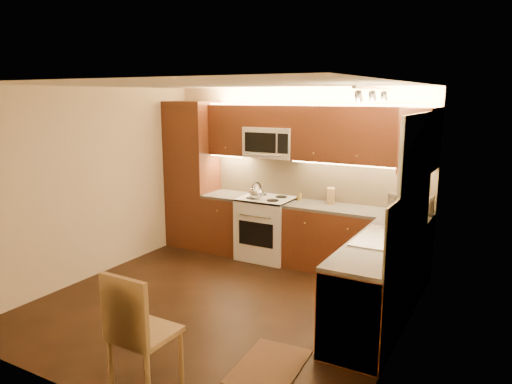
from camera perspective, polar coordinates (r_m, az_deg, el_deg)
The scene contains 37 objects.
floor at distance 5.71m, azimuth -4.12°, elevation -13.22°, with size 4.00×4.00×0.01m, color black.
ceiling at distance 5.19m, azimuth -4.53°, elevation 12.73°, with size 4.00×4.00×0.01m, color beige.
wall_back at distance 7.03m, azimuth 4.71°, elevation 2.18°, with size 4.00×0.01×2.50m, color beige.
wall_front at distance 3.86m, azimuth -21.00°, elevation -6.39°, with size 4.00×0.01×2.50m, color beige.
wall_left at distance 6.61m, azimuth -18.93°, elevation 0.99°, with size 0.01×4.00×2.50m, color beige.
wall_right at distance 4.55m, azimuth 17.23°, elevation -3.48°, with size 0.01×4.00×2.50m, color beige.
pantry at distance 7.63m, azimuth -7.60°, elevation 2.09°, with size 0.70×0.60×2.30m, color #431C0E.
base_cab_back_left at distance 7.42m, azimuth -3.36°, elevation -3.80°, with size 0.62×0.60×0.86m, color #431C0E.
counter_back_left at distance 7.31m, azimuth -3.40°, elevation -0.40°, with size 0.62×0.60×0.04m, color #3B3936.
base_cab_back_right at distance 6.59m, azimuth 11.78°, elevation -6.01°, with size 1.92×0.60×0.86m, color #431C0E.
counter_back_right at distance 6.47m, azimuth 11.95°, elevation -2.20°, with size 1.92×0.60×0.04m, color #3B3936.
base_cab_right at distance 5.24m, azimuth 14.39°, elevation -10.78°, with size 0.60×2.00×0.86m, color #431C0E.
counter_right at distance 5.09m, azimuth 14.64°, elevation -6.09°, with size 0.60×2.00×0.04m, color #3B3936.
dishwasher at distance 4.62m, azimuth 12.06°, elevation -13.80°, with size 0.58×0.60×0.84m, color silver.
backsplash_back at distance 6.90m, azimuth 7.31°, elevation 1.52°, with size 3.30×0.02×0.60m, color tan.
backsplash_right at distance 4.95m, azimuth 18.08°, elevation -2.95°, with size 0.02×2.00×0.60m, color tan.
upper_cab_back_left at distance 7.28m, azimuth -2.96°, elevation 7.47°, with size 0.62×0.35×0.75m, color #431C0E.
upper_cab_back_right at distance 6.43m, azimuth 12.65°, elevation 6.68°, with size 1.92×0.35×0.75m, color #431C0E.
upper_cab_bridge at distance 6.92m, azimuth 1.93°, elevation 9.09°, with size 0.76×0.35×0.31m, color #431C0E.
upper_cab_right_corner at distance 5.84m, azimuth 18.86°, elevation 5.87°, with size 0.35×0.50×0.75m, color #431C0E.
stove at distance 7.05m, azimuth 1.28°, elevation -4.34°, with size 0.76×0.65×0.92m, color silver, non-canonical shape.
microwave at distance 6.93m, azimuth 1.85°, elevation 5.99°, with size 0.76×0.38×0.44m, color silver, non-canonical shape.
window_frame at distance 5.01m, azimuth 18.64°, elevation 1.88°, with size 0.03×1.44×1.24m, color silver.
window_blinds at distance 5.02m, azimuth 18.42°, elevation 1.90°, with size 0.02×1.36×1.16m, color silver.
sink at distance 5.20m, azimuth 15.12°, elevation -4.64°, with size 0.52×0.86×0.15m, color silver, non-canonical shape.
faucet at distance 5.15m, azimuth 17.10°, elevation -4.06°, with size 0.20×0.04×0.30m, color silver, non-canonical shape.
track_light_bar at distance 4.90m, azimuth 13.86°, elevation 12.05°, with size 0.04×1.20×0.03m, color silver.
kettle at distance 6.82m, azimuth 0.05°, elevation 0.17°, with size 0.22×0.22×0.25m, color silver, non-canonical shape.
toaster_oven at distance 6.29m, azimuth 18.07°, elevation -1.47°, with size 0.45×0.34×0.27m, color silver.
knife_block at distance 6.71m, azimuth 8.98°, elevation -0.45°, with size 0.10×0.16×0.22m, color #A37B49.
spice_jar_a at distance 6.94m, azimuth 5.35°, elevation -0.55°, with size 0.05×0.05×0.09m, color silver.
spice_jar_b at distance 6.86m, azimuth 5.07°, elevation -0.66°, with size 0.04×0.04×0.09m, color brown.
spice_jar_c at distance 6.81m, azimuth 8.71°, elevation -0.81°, with size 0.04×0.04×0.10m, color silver.
spice_jar_d at distance 6.91m, azimuth 5.33°, elevation -0.54°, with size 0.04×0.04×0.10m, color olive.
soap_bottle at distance 5.92m, azimuth 18.57°, elevation -2.81°, with size 0.08×0.08×0.17m, color silver.
rug at distance 4.53m, azimuth 1.63°, elevation -20.19°, with size 0.55×0.82×0.01m, color black.
dining_chair at distance 4.10m, azimuth -13.18°, elevation -15.84°, with size 0.46×0.46×1.05m, color #A37B49, non-canonical shape.
Camera 1 is at (2.87, -4.32, 2.39)m, focal length 33.30 mm.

